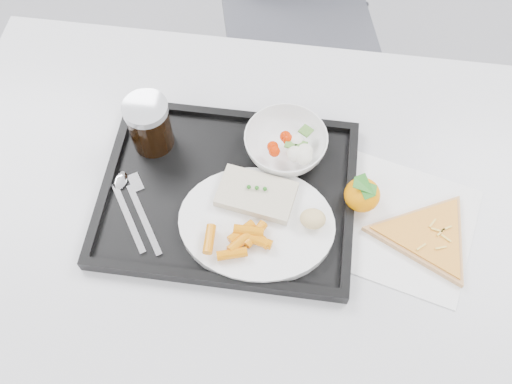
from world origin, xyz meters
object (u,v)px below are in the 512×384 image
(table, at_px, (256,223))
(cola_glass, at_px, (149,124))
(dinner_plate, at_px, (257,224))
(pizza_slice, at_px, (428,236))
(salad_bowl, at_px, (286,144))
(tangerine, at_px, (362,195))
(tray, at_px, (228,194))

(table, bearing_deg, cola_glass, 153.49)
(dinner_plate, distance_m, pizza_slice, 0.30)
(salad_bowl, height_order, pizza_slice, salad_bowl)
(salad_bowl, bearing_deg, table, -108.60)
(salad_bowl, relative_size, tangerine, 2.21)
(salad_bowl, xyz_separation_m, tangerine, (0.14, -0.09, -0.00))
(tray, bearing_deg, pizza_slice, -6.11)
(tangerine, bearing_deg, pizza_slice, -23.66)
(cola_glass, distance_m, tangerine, 0.40)
(tray, relative_size, tangerine, 6.53)
(table, bearing_deg, salad_bowl, 71.40)
(cola_glass, bearing_deg, salad_bowl, 2.73)
(pizza_slice, bearing_deg, cola_glass, 166.02)
(cola_glass, bearing_deg, pizza_slice, -13.98)
(table, relative_size, cola_glass, 11.11)
(salad_bowl, distance_m, tangerine, 0.17)
(tray, xyz_separation_m, tangerine, (0.24, 0.01, 0.03))
(table, distance_m, tangerine, 0.21)
(table, distance_m, pizza_slice, 0.31)
(tray, distance_m, tangerine, 0.24)
(tray, bearing_deg, salad_bowl, 47.73)
(tangerine, bearing_deg, table, -171.01)
(cola_glass, height_order, pizza_slice, cola_glass)
(dinner_plate, relative_size, pizza_slice, 1.19)
(dinner_plate, xyz_separation_m, salad_bowl, (0.03, 0.16, 0.01))
(salad_bowl, bearing_deg, tangerine, -31.05)
(tray, distance_m, dinner_plate, 0.09)
(salad_bowl, bearing_deg, dinner_plate, -101.27)
(table, bearing_deg, tray, 164.37)
(tray, relative_size, salad_bowl, 2.96)
(tray, distance_m, salad_bowl, 0.14)
(dinner_plate, bearing_deg, salad_bowl, 78.73)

